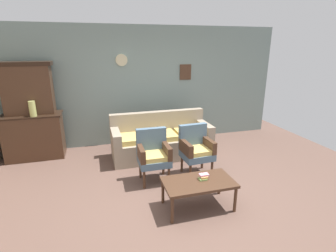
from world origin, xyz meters
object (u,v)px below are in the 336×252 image
(armchair_near_cabinet, at_px, (196,148))
(book_stack_on_table, at_px, (204,177))
(side_cabinet, at_px, (35,136))
(vase_on_cabinet, at_px, (32,109))
(floral_couch, at_px, (161,141))
(coffee_table, at_px, (199,184))
(armchair_by_doorway, at_px, (153,153))

(armchair_near_cabinet, xyz_separation_m, book_stack_on_table, (-0.26, -0.95, -0.04))
(armchair_near_cabinet, distance_m, book_stack_on_table, 0.99)
(armchair_near_cabinet, relative_size, book_stack_on_table, 5.99)
(side_cabinet, height_order, armchair_near_cabinet, side_cabinet)
(side_cabinet, bearing_deg, vase_on_cabinet, -64.83)
(floral_couch, xyz_separation_m, coffee_table, (0.04, -1.96, 0.05))
(vase_on_cabinet, distance_m, armchair_near_cabinet, 3.23)
(side_cabinet, bearing_deg, floral_couch, -13.45)
(side_cabinet, relative_size, coffee_table, 1.16)
(armchair_near_cabinet, height_order, book_stack_on_table, armchair_near_cabinet)
(side_cabinet, xyz_separation_m, armchair_near_cabinet, (2.94, -1.58, 0.03))
(book_stack_on_table, bearing_deg, vase_on_cabinet, 137.72)
(armchair_near_cabinet, xyz_separation_m, coffee_table, (-0.35, -0.99, -0.12))
(armchair_near_cabinet, bearing_deg, armchair_by_doorway, -178.13)
(armchair_by_doorway, bearing_deg, coffee_table, -65.46)
(floral_couch, height_order, armchair_near_cabinet, same)
(coffee_table, bearing_deg, vase_on_cabinet, 136.38)
(side_cabinet, height_order, floral_couch, side_cabinet)
(vase_on_cabinet, bearing_deg, armchair_by_doorway, -34.64)
(floral_couch, height_order, armchair_by_doorway, same)
(armchair_by_doorway, xyz_separation_m, book_stack_on_table, (0.52, -0.93, -0.04))
(armchair_by_doorway, bearing_deg, armchair_near_cabinet, 1.87)
(armchair_near_cabinet, bearing_deg, side_cabinet, 151.75)
(floral_couch, distance_m, armchair_by_doorway, 1.09)
(vase_on_cabinet, height_order, coffee_table, vase_on_cabinet)
(floral_couch, bearing_deg, armchair_near_cabinet, -67.94)
(armchair_by_doorway, bearing_deg, side_cabinet, 143.26)
(book_stack_on_table, bearing_deg, side_cabinet, 136.55)
(side_cabinet, distance_m, coffee_table, 3.64)
(floral_couch, bearing_deg, side_cabinet, 166.55)
(side_cabinet, distance_m, armchair_near_cabinet, 3.34)
(floral_couch, bearing_deg, coffee_table, -88.76)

